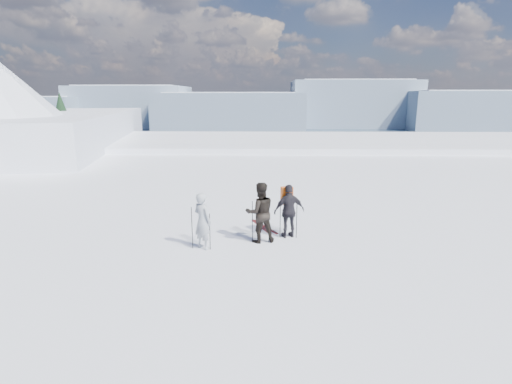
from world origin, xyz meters
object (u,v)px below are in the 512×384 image
Objects in this scene: skier_grey at (202,221)px; skier_dark at (260,212)px; skier_pack at (289,211)px; skis_loose at (263,227)px.

skier_dark is at bearing -121.86° from skier_grey.
skier_pack reaches higher than skis_loose.
skier_pack is at bearing -168.92° from skier_dark.
skier_dark reaches higher than skier_grey.
skis_loose is at bearing -108.11° from skier_dark.
skier_pack is 1.57m from skis_loose.
skier_grey reaches higher than skis_loose.
skis_loose is (1.82, 2.05, -0.86)m from skier_grey.
skier_grey is at bearing -131.59° from skis_loose.
skier_grey is 2.87m from skier_pack.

